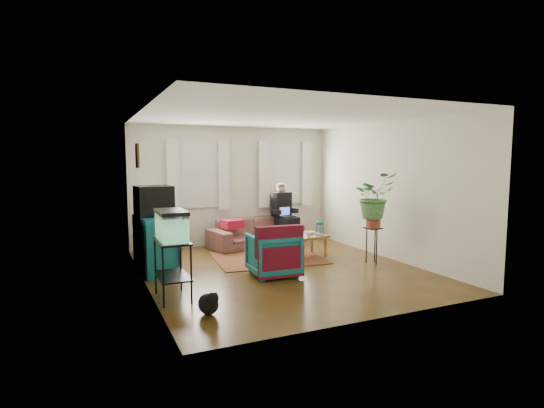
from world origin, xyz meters
name	(u,v)px	position (x,y,z in m)	size (l,w,h in m)	color
floor	(282,270)	(0.00, 0.00, 0.00)	(4.50, 5.00, 0.01)	#4F2B14
ceiling	(282,116)	(0.00, 0.00, 2.60)	(4.50, 5.00, 0.01)	white
wall_back	(233,186)	(0.00, 2.50, 1.30)	(4.50, 0.01, 2.60)	silver
wall_front	(375,211)	(0.00, -2.50, 1.30)	(4.50, 0.01, 2.60)	silver
wall_left	(144,200)	(-2.25, 0.00, 1.30)	(0.01, 5.00, 2.60)	silver
wall_right	(388,191)	(2.25, 0.00, 1.30)	(0.01, 5.00, 2.60)	silver
window_left	(198,175)	(-0.80, 2.48, 1.55)	(1.08, 0.04, 1.38)	white
window_right	(284,174)	(1.25, 2.48, 1.55)	(1.08, 0.04, 1.38)	white
curtains_left	(199,176)	(-0.80, 2.40, 1.55)	(1.36, 0.06, 1.50)	white
curtains_right	(286,174)	(1.25, 2.40, 1.55)	(1.36, 0.06, 1.50)	white
picture_frame	(138,156)	(-2.21, 0.85, 1.95)	(0.04, 0.32, 0.40)	#3D2616
area_rug	(268,258)	(0.13, 0.87, 0.01)	(2.00, 1.60, 0.01)	brown
sofa	(256,228)	(0.36, 2.05, 0.41)	(2.08, 0.82, 0.81)	brown
seated_person	(284,215)	(1.10, 2.18, 0.62)	(0.52, 0.64, 1.24)	black
side_table	(162,238)	(-1.65, 2.10, 0.32)	(0.44, 0.44, 0.64)	#3E2917
table_lamp	(161,209)	(-1.65, 2.10, 0.91)	(0.33, 0.33, 0.58)	white
dresser	(155,244)	(-1.99, 0.76, 0.47)	(0.52, 1.05, 0.94)	#115669
crt_tv	(154,201)	(-1.98, 0.86, 1.20)	(0.58, 0.52, 0.50)	black
aquarium_stand	(173,270)	(-2.00, -0.77, 0.40)	(0.40, 0.72, 0.80)	black
aquarium	(172,225)	(-2.00, -0.77, 1.01)	(0.36, 0.66, 0.42)	#7FD899
black_cat	(208,302)	(-1.72, -1.54, 0.16)	(0.24, 0.37, 0.32)	black
armchair	(273,252)	(-0.28, -0.25, 0.38)	(0.75, 0.70, 0.77)	#105463
serape_throw	(280,246)	(-0.29, -0.55, 0.54)	(0.77, 0.18, 0.63)	#9E0A0A
coffee_table	(301,246)	(0.77, 0.72, 0.21)	(1.00, 0.55, 0.41)	brown
cup_a	(295,235)	(0.56, 0.59, 0.46)	(0.11, 0.11, 0.09)	white
cup_b	(309,235)	(0.84, 0.57, 0.46)	(0.09, 0.09, 0.09)	beige
bowl	(309,233)	(1.02, 0.86, 0.44)	(0.20, 0.20, 0.05)	white
snack_tray	(286,235)	(0.48, 0.81, 0.43)	(0.31, 0.31, 0.04)	#B21414
birdcage	(320,228)	(1.14, 0.65, 0.56)	(0.16, 0.16, 0.29)	#115B6B
plant_stand	(373,245)	(1.72, -0.25, 0.33)	(0.28, 0.28, 0.66)	black
potted_plant	(374,203)	(1.72, -0.25, 1.11)	(0.75, 0.65, 0.83)	#599947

